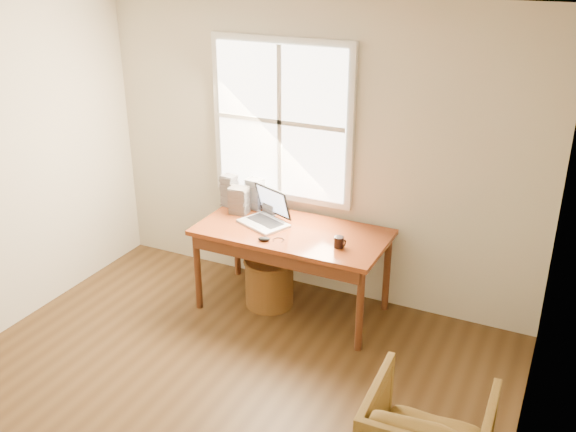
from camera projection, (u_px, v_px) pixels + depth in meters
name	position (u px, v px, depth m)	size (l,w,h in m)	color
room_shell	(170.00, 246.00, 3.78)	(4.04, 4.54, 2.64)	#4D341A
desk	(292.00, 232.00, 5.36)	(1.60, 0.80, 0.04)	brown
wicker_stool	(269.00, 283.00, 5.63)	(0.42, 0.42, 0.42)	brown
laptop	(263.00, 208.00, 5.40)	(0.42, 0.44, 0.31)	silver
mouse	(264.00, 239.00, 5.16)	(0.10, 0.06, 0.03)	black
coffee_mug	(339.00, 242.00, 5.04)	(0.08, 0.08, 0.09)	black
cd_stack_a	(255.00, 193.00, 5.75)	(0.14, 0.12, 0.28)	silver
cd_stack_b	(239.00, 200.00, 5.65)	(0.16, 0.14, 0.24)	#2A292F
cd_stack_c	(229.00, 190.00, 5.81)	(0.13, 0.11, 0.29)	#9C9AA7
cd_stack_d	(273.00, 203.00, 5.67)	(0.15, 0.13, 0.19)	silver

